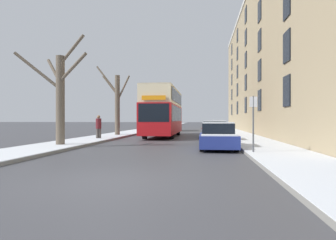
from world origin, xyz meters
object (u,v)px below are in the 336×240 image
Objects in this scene: street_sign_post at (253,121)px; double_decker_bus at (163,110)px; bare_tree_left_0 at (60,95)px; parked_car_0 at (218,137)px; parked_car_2 at (212,130)px; oncoming_van at (173,122)px; pedestrian_left_sidewalk at (99,127)px; bare_tree_left_1 at (117,103)px; parked_car_3 at (210,128)px; parked_car_1 at (214,132)px.

double_decker_bus is at bearing 112.81° from street_sign_post.
parked_car_0 is at bearing -0.80° from bare_tree_left_0.
oncoming_van is (-4.89, 13.57, 0.54)m from parked_car_2.
oncoming_van reaches higher than parked_car_0.
oncoming_van is at bearing 81.13° from bare_tree_left_0.
bare_tree_left_0 reaches higher than parked_car_0.
parked_car_0 is 1.57× the size of street_sign_post.
oncoming_van is (-0.59, 13.70, -1.22)m from double_decker_bus.
bare_tree_left_0 is at bearing -98.87° from oncoming_van.
parked_car_0 is (4.31, -10.88, -1.74)m from double_decker_bus.
pedestrian_left_sidewalk is (0.24, 5.57, -1.91)m from bare_tree_left_0.
bare_tree_left_1 is 5.49m from pedestrian_left_sidewalk.
oncoming_van is (3.70, 13.82, -1.92)m from bare_tree_left_1.
bare_tree_left_1 is 1.24× the size of oncoming_van.
oncoming_van reaches higher than pedestrian_left_sidewalk.
oncoming_van is at bearing 52.67° from pedestrian_left_sidewalk.
pedestrian_left_sidewalk is (-8.47, 5.69, 0.38)m from parked_car_0.
oncoming_van is at bearing 109.82° from parked_car_2.
parked_car_0 is at bearing -90.00° from parked_car_2.
double_decker_bus is at bearing 67.74° from bare_tree_left_0.
street_sign_post is (1.38, -19.92, 0.85)m from parked_car_3.
parked_car_3 is (4.31, 6.40, -1.77)m from double_decker_bus.
parked_car_0 is 0.93× the size of parked_car_2.
parked_car_2 is (4.31, 0.13, -1.76)m from double_decker_bus.
double_decker_bus is 11.83m from parked_car_0.
pedestrian_left_sidewalk reaches higher than parked_car_2.
parked_car_1 is at bearing -90.00° from parked_car_3.
parked_car_2 is at bearing 90.00° from parked_car_0.
parked_car_3 is at bearing 63.09° from bare_tree_left_0.
parked_car_0 is 0.92× the size of parked_car_1.
bare_tree_left_0 is at bearing -90.62° from bare_tree_left_1.
bare_tree_left_1 is 1.63× the size of parked_car_0.
parked_car_1 is at bearing 100.05° from street_sign_post.
oncoming_van reaches higher than parked_car_3.
bare_tree_left_0 is 5.89m from pedestrian_left_sidewalk.
street_sign_post is at bearing -62.32° from parked_car_0.
bare_tree_left_1 is 13.99m from parked_car_0.
parked_car_0 is 17.29m from parked_car_3.
bare_tree_left_0 is at bearing -116.91° from parked_car_3.
bare_tree_left_1 is 3.51× the size of pedestrian_left_sidewalk.
bare_tree_left_0 is 1.56× the size of parked_car_0.
bare_tree_left_1 is 8.94m from parked_car_2.
parked_car_1 reaches higher than parked_car_0.
parked_car_1 is at bearing -75.87° from oncoming_van.
bare_tree_left_0 is 10.65m from bare_tree_left_1.
bare_tree_left_0 reaches higher than street_sign_post.
pedestrian_left_sidewalk reaches higher than parked_car_0.
bare_tree_left_1 is 10.54m from parked_car_1.
bare_tree_left_1 reaches higher than double_decker_bus.
pedestrian_left_sidewalk is (-4.17, -5.20, -1.37)m from double_decker_bus.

